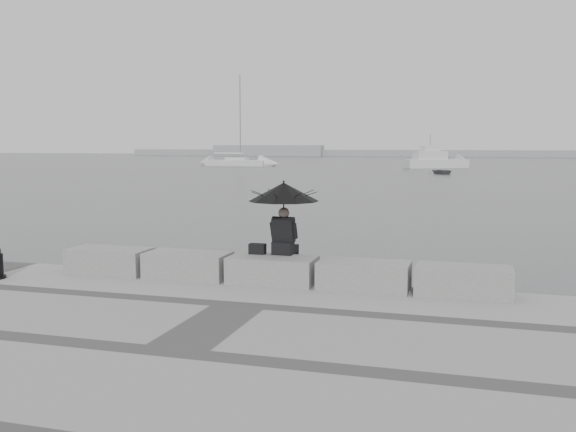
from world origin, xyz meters
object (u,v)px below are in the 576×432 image
(seated_person, at_px, (284,199))
(dinghy, at_px, (443,171))
(sailboat_left, at_px, (237,162))
(motor_cruiser, at_px, (436,161))

(seated_person, height_order, dinghy, seated_person)
(dinghy, bearing_deg, sailboat_left, 114.30)
(motor_cruiser, bearing_deg, sailboat_left, 151.81)
(seated_person, xyz_separation_m, dinghy, (0.15, 56.82, -1.77))
(seated_person, height_order, motor_cruiser, motor_cruiser)
(motor_cruiser, distance_m, dinghy, 17.53)
(sailboat_left, xyz_separation_m, motor_cruiser, (27.74, -0.36, 0.38))
(seated_person, xyz_separation_m, sailboat_left, (-29.39, 74.60, -1.53))
(sailboat_left, distance_m, motor_cruiser, 27.74)
(seated_person, xyz_separation_m, motor_cruiser, (-1.66, 74.24, -1.14))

